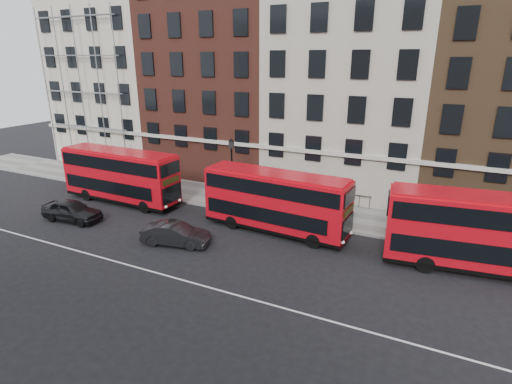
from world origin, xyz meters
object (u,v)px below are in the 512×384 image
at_px(bus_a, 120,175).
at_px(bus_c, 488,232).
at_px(car_rear, 72,210).
at_px(car_front, 176,234).
at_px(bus_b, 275,201).

height_order(bus_a, bus_c, bus_c).
height_order(car_rear, car_front, car_rear).
xyz_separation_m(bus_a, car_front, (8.74, -4.57, -1.61)).
bearing_deg(bus_a, car_rear, -93.98).
bearing_deg(car_front, bus_c, -87.76).
bearing_deg(bus_c, bus_a, 172.98).
bearing_deg(car_rear, bus_a, -10.23).
bearing_deg(bus_b, car_front, -133.01).
distance_m(car_rear, car_front, 9.18).
bearing_deg(bus_b, bus_c, 3.80).
bearing_deg(bus_c, car_rear, -177.16).
bearing_deg(bus_a, bus_b, 1.39).
bearing_deg(car_front, car_rear, 77.69).
height_order(bus_b, bus_c, bus_c).
distance_m(bus_b, car_rear, 14.86).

